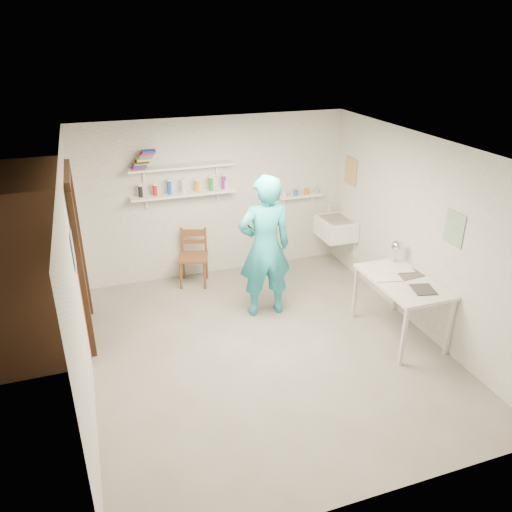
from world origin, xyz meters
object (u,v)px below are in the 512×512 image
object	(u,v)px
belfast_sink	(336,228)
work_table	(400,308)
wall_clock	(258,218)
man	(265,247)
desk_lamp	(397,246)
wooden_chair	(193,257)

from	to	relation	value
belfast_sink	work_table	size ratio (longest dim) A/B	0.51
wall_clock	man	bearing A→B (deg)	-82.92
desk_lamp	work_table	bearing A→B (deg)	-112.42
wall_clock	work_table	distance (m)	2.09
belfast_sink	wall_clock	distance (m)	1.75
man	wall_clock	xyz separation A→B (m)	(-0.01, 0.22, 0.32)
belfast_sink	wooden_chair	xyz separation A→B (m)	(-2.21, 0.22, -0.26)
belfast_sink	man	xyz separation A→B (m)	(-1.49, -0.89, 0.26)
belfast_sink	wooden_chair	world-z (taller)	wooden_chair
wall_clock	desk_lamp	xyz separation A→B (m)	(1.59, -0.81, -0.28)
wall_clock	desk_lamp	bearing A→B (deg)	-23.61
man	wooden_chair	bearing A→B (deg)	-53.75
man	wooden_chair	xyz separation A→B (m)	(-0.72, 1.11, -0.52)
man	wooden_chair	size ratio (longest dim) A/B	2.17
belfast_sink	wall_clock	size ratio (longest dim) A/B	1.74
wall_clock	desk_lamp	distance (m)	1.80
belfast_sink	work_table	bearing A→B (deg)	-93.23
work_table	desk_lamp	bearing A→B (deg)	67.58
wooden_chair	work_table	world-z (taller)	wooden_chair
work_table	belfast_sink	bearing A→B (deg)	86.77
wooden_chair	work_table	distance (m)	3.02
belfast_sink	wooden_chair	distance (m)	2.23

